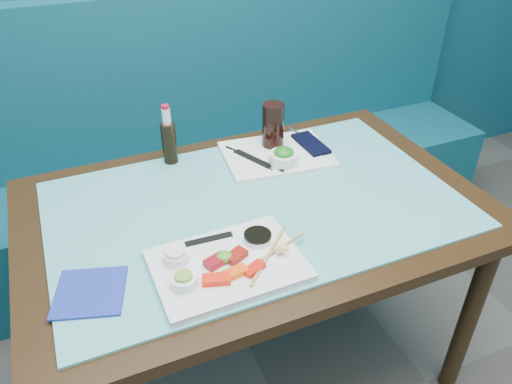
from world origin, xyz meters
name	(u,v)px	position (x,y,z in m)	size (l,w,h in m)	color
booth_bench	(186,174)	(0.00, 2.29, 0.37)	(3.00, 0.56, 1.17)	#0E4B5A
dining_table	(256,227)	(0.00, 1.45, 0.67)	(1.40, 0.90, 0.75)	black
glass_top	(256,204)	(0.00, 1.45, 0.75)	(1.22, 0.76, 0.01)	#59B2B3
sashimi_plate	(228,265)	(-0.18, 1.22, 0.77)	(0.38, 0.27, 0.02)	white
salmon_left	(216,279)	(-0.23, 1.16, 0.79)	(0.07, 0.03, 0.02)	#FF250A
salmon_mid	(235,273)	(-0.18, 1.17, 0.79)	(0.06, 0.03, 0.02)	#FF510A
salmon_right	(254,269)	(-0.13, 1.16, 0.78)	(0.06, 0.03, 0.01)	red
tuna_left	(216,262)	(-0.21, 1.22, 0.79)	(0.06, 0.04, 0.02)	maroon
tuna_right	(236,256)	(-0.15, 1.22, 0.79)	(0.06, 0.04, 0.02)	maroon
seaweed_garnish	(224,257)	(-0.18, 1.23, 0.79)	(0.05, 0.04, 0.02)	#439221
ramekin_wasabi	(184,281)	(-0.30, 1.18, 0.79)	(0.06, 0.06, 0.03)	white
wasabi_fill	(183,276)	(-0.30, 1.18, 0.81)	(0.04, 0.04, 0.01)	#7EAC37
ramekin_ginger	(176,258)	(-0.30, 1.27, 0.79)	(0.06, 0.06, 0.03)	white
ginger_fill	(175,252)	(-0.30, 1.27, 0.81)	(0.05, 0.05, 0.01)	#FCE7CF
soy_dish	(258,238)	(-0.07, 1.27, 0.79)	(0.08, 0.08, 0.02)	white
soy_fill	(258,235)	(-0.07, 1.27, 0.80)	(0.08, 0.08, 0.01)	black
lemon_wedge	(284,249)	(-0.03, 1.19, 0.80)	(0.04, 0.04, 0.03)	#FFEC78
chopstick_sleeve	(209,239)	(-0.19, 1.32, 0.78)	(0.13, 0.02, 0.00)	black
wooden_chopstick_a	(269,253)	(-0.07, 1.20, 0.78)	(0.01, 0.01, 0.26)	tan
wooden_chopstick_b	(273,252)	(-0.06, 1.20, 0.78)	(0.01, 0.01, 0.23)	tan
serving_tray	(277,154)	(0.18, 1.68, 0.76)	(0.36, 0.27, 0.01)	white
paper_placemat	(277,152)	(0.18, 1.68, 0.77)	(0.31, 0.22, 0.00)	white
seaweed_bowl	(284,158)	(0.17, 1.61, 0.79)	(0.10, 0.10, 0.04)	white
seaweed_salad	(284,152)	(0.17, 1.61, 0.82)	(0.07, 0.07, 0.03)	#1B781C
cola_glass	(273,125)	(0.19, 1.74, 0.85)	(0.08, 0.08, 0.16)	black
navy_pouch	(311,144)	(0.32, 1.68, 0.78)	(0.07, 0.17, 0.01)	black
fork	(296,132)	(0.31, 1.79, 0.78)	(0.01, 0.01, 0.08)	silver
black_chopstick_a	(252,159)	(0.08, 1.67, 0.77)	(0.01, 0.01, 0.20)	black
black_chopstick_b	(254,158)	(0.09, 1.67, 0.78)	(0.01, 0.01, 0.26)	black
tray_sleeve	(253,159)	(0.09, 1.67, 0.77)	(0.03, 0.17, 0.00)	black
cola_bottle_body	(169,143)	(-0.17, 1.79, 0.83)	(0.05, 0.05, 0.14)	black
cola_bottle_neck	(166,116)	(-0.17, 1.79, 0.93)	(0.03, 0.03, 0.06)	white
cola_bottle_cap	(165,107)	(-0.17, 1.79, 0.96)	(0.03, 0.03, 0.01)	red
blue_napkin	(90,292)	(-0.52, 1.26, 0.76)	(0.17, 0.17, 0.01)	#1C2C9B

